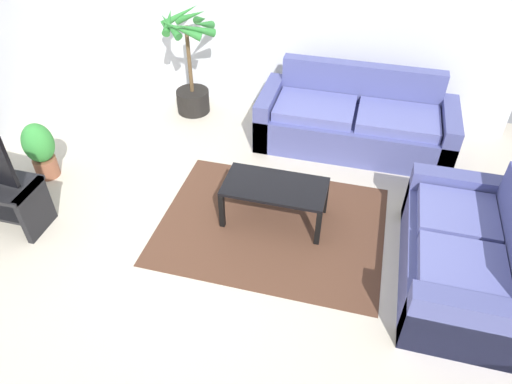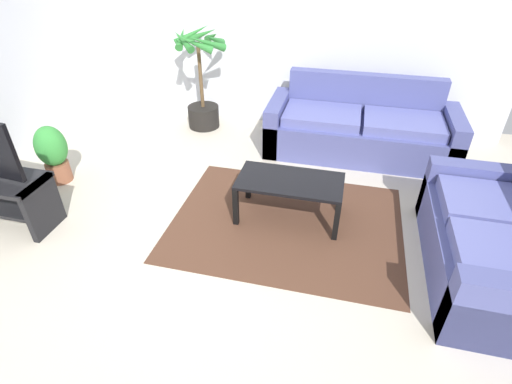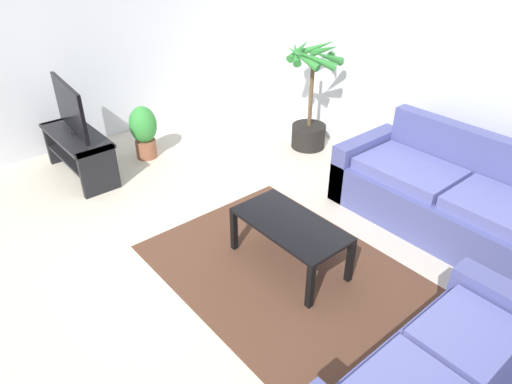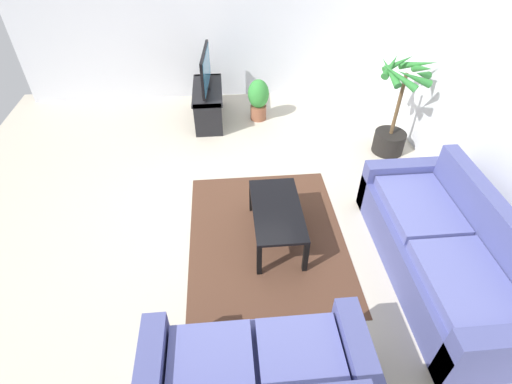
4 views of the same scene
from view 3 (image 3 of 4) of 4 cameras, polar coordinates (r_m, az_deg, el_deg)
ground_plane at (r=4.07m, az=-9.10°, el=-9.22°), size 6.60×6.60×0.00m
wall_back at (r=5.40m, az=18.69°, el=16.20°), size 6.00×0.06×2.70m
wall_left at (r=6.06m, az=-26.15°, el=16.26°), size 0.06×6.00×2.70m
couch_main at (r=4.69m, az=23.48°, el=-1.17°), size 2.26×0.90×0.90m
tv_stand at (r=5.60m, az=-21.17°, el=5.07°), size 1.10×0.45×0.52m
tv at (r=5.42m, az=-22.12°, el=9.70°), size 0.97×0.12×0.58m
coffee_table at (r=3.84m, az=4.26°, el=-4.57°), size 0.99×0.51×0.43m
area_rug at (r=4.02m, az=3.01°, el=-9.39°), size 2.20×1.70×0.01m
potted_palm at (r=5.85m, az=6.76°, el=10.64°), size 0.78×0.79×1.36m
potted_plant_small at (r=5.79m, az=-13.78°, el=7.47°), size 0.33×0.33×0.66m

